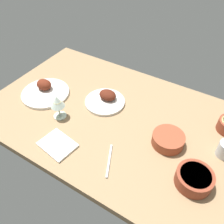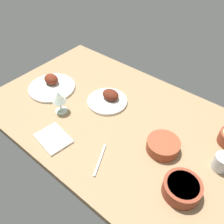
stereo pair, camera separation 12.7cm
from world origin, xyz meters
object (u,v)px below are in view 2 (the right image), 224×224
Objects in this scene: wine_glass at (59,98)px; plate_far_side at (108,99)px; bowl_cream at (182,188)px; fork_loose at (100,160)px; plate_center_main at (52,85)px; folded_napkin at (53,138)px; bowl_potatoes at (163,145)px; water_tumbler at (222,162)px.

plate_far_side is at bearing 56.64° from wine_glass.
fork_loose is (-35.92, -9.29, -3.09)cm from bowl_cream.
bowl_cream is (94.94, -11.98, 1.73)cm from plate_center_main.
bowl_cream is 1.11× the size of wine_glass.
bowl_cream reaches higher than fork_loose.
fork_loose is (26.12, 5.50, -0.20)cm from folded_napkin.
plate_far_side reaches higher than bowl_potatoes.
water_tumbler reaches higher than bowl_potatoes.
water_tumbler is (82.11, 20.33, -5.97)cm from wine_glass.
folded_napkin is at bearing -39.13° from plate_center_main.
plate_center_main is 95.71cm from bowl_cream.
water_tumbler is at bearing 27.63° from folded_napkin.
water_tumbler reaches higher than plate_far_side.
bowl_potatoes is 1.98× the size of water_tumbler.
wine_glass is 0.79× the size of fork_loose.
bowl_cream is at bearing -7.19° from plate_center_main.
wine_glass is at bearing -130.18° from fork_loose.
plate_far_side is 1.48× the size of bowl_cream.
plate_center_main is 1.82× the size of bowl_potatoes.
plate_center_main is 1.68× the size of folded_napkin.
plate_far_side is 1.65× the size of wine_glass.
fork_loose is at bearing -55.32° from plate_far_side.
water_tumbler is 0.44× the size of fork_loose.
plate_far_side is 1.30× the size of fork_loose.
wine_glass is 41.01cm from fork_loose.
wine_glass is at bearing 127.21° from folded_napkin.
folded_napkin is (32.90, -26.77, -1.16)cm from plate_center_main.
bowl_potatoes is at bearing 139.98° from bowl_cream.
plate_far_side is at bearing 166.62° from bowl_potatoes.
plate_center_main is (-35.72, -12.41, -0.17)cm from plate_far_side.
plate_far_side reaches higher than fork_loose.
folded_napkin is 26.70cm from fork_loose.
bowl_cream is 1.97× the size of water_tumbler.
bowl_cream is (17.12, -14.37, 0.45)cm from bowl_potatoes.
plate_far_side is 43.30cm from bowl_potatoes.
wine_glass is (-15.12, -22.97, 8.00)cm from plate_far_side.
plate_center_main reaches higher than fork_loose.
bowl_cream is (59.22, -24.39, 1.56)cm from plate_far_side.
water_tumbler is at bearing -2.25° from plate_far_side.
wine_glass reaches higher than fork_loose.
bowl_potatoes is 25.97cm from water_tumbler.
folded_napkin is (-44.93, -29.16, -2.44)cm from bowl_potatoes.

